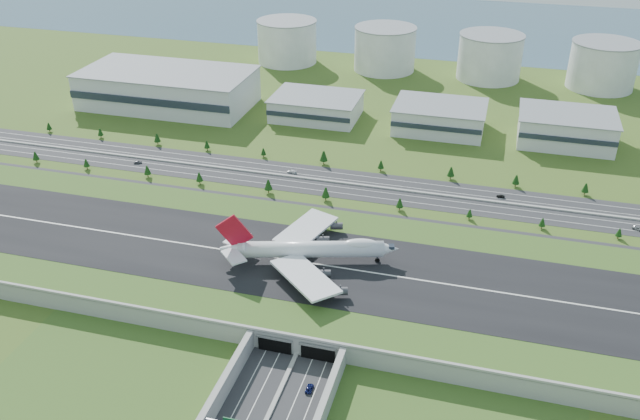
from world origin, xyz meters
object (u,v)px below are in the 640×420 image
(car_2, at_px, (309,388))
(car_7, at_px, (292,171))
(boeing_747, at_px, (309,249))
(car_4, at_px, (138,162))
(car_5, at_px, (501,196))
(car_6, at_px, (638,228))
(fuel_tank_a, at_px, (287,42))

(car_2, relative_size, car_7, 0.92)
(boeing_747, distance_m, car_4, 159.63)
(boeing_747, relative_size, car_7, 13.83)
(car_5, relative_size, car_7, 0.80)
(car_4, bearing_deg, car_2, -160.23)
(car_2, distance_m, car_7, 177.17)
(car_6, bearing_deg, car_5, 100.50)
(car_6, bearing_deg, car_2, 164.48)
(car_4, bearing_deg, boeing_747, -148.12)
(car_5, relative_size, car_6, 0.80)
(fuel_tank_a, relative_size, car_2, 9.76)
(fuel_tank_a, distance_m, boeing_747, 328.32)
(car_2, distance_m, car_5, 177.93)
(car_7, bearing_deg, car_2, 23.01)
(car_2, height_order, car_6, car_6)
(car_2, height_order, car_4, car_4)
(fuel_tank_a, xyz_separation_m, car_6, (256.83, -225.65, -16.61))
(car_4, distance_m, car_7, 93.72)
(car_5, xyz_separation_m, car_6, (67.59, -16.93, 0.04))
(boeing_747, height_order, car_6, boeing_747)
(car_2, relative_size, car_6, 0.92)
(car_4, relative_size, car_5, 1.09)
(boeing_747, bearing_deg, car_6, 13.68)
(car_2, xyz_separation_m, car_4, (-152.55, 154.45, 0.12))
(boeing_747, xyz_separation_m, car_7, (-40.10, 99.54, -13.98))
(car_2, relative_size, car_5, 1.15)
(boeing_747, bearing_deg, fuel_tank_a, 93.62)
(car_2, bearing_deg, car_5, -110.76)
(car_2, xyz_separation_m, car_6, (126.90, 150.83, 0.06))
(car_4, relative_size, car_6, 0.88)
(boeing_747, distance_m, car_5, 128.50)
(fuel_tank_a, height_order, car_4, fuel_tank_a)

